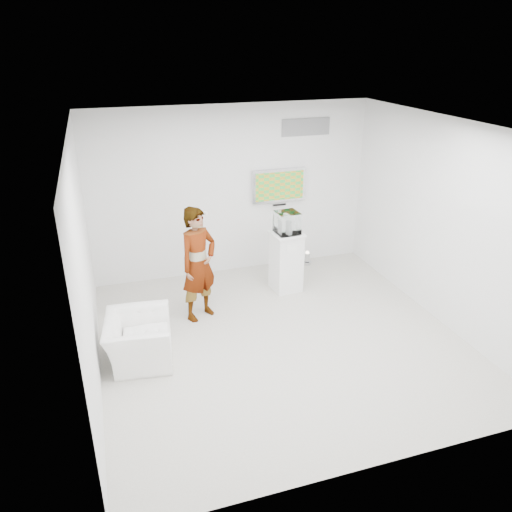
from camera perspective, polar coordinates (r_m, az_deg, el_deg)
The scene contains 10 objects.
room at distance 6.61m, azimuth 3.03°, elevation 1.60°, with size 5.01×5.01×3.00m.
tv at distance 9.06m, azimuth 2.63°, elevation 8.06°, with size 1.00×0.08×0.60m, color silver.
logo_decal at distance 9.06m, azimuth 5.73°, elevation 14.46°, with size 0.90×0.02×0.30m, color slate.
person at distance 7.49m, azimuth -6.58°, elevation -0.92°, with size 0.65×0.42×1.77m, color white.
armchair at distance 6.88m, azimuth -13.27°, elevation -9.26°, with size 0.96×0.84×0.62m, color white.
pedestal at distance 8.45m, azimuth 3.46°, elevation -0.62°, with size 0.50×0.50×1.03m, color white.
floor_uplight at distance 9.57m, azimuth 5.86°, elevation -0.22°, with size 0.16×0.16×0.26m, color silver.
vitrine at distance 8.19m, azimuth 3.58°, elevation 3.82°, with size 0.36×0.36×0.36m, color white.
console at distance 8.21m, azimuth 3.57°, elevation 3.41°, with size 0.05×0.17×0.24m, color white.
wii_remote at distance 7.48m, azimuth -6.16°, elevation 4.93°, with size 0.04×0.15×0.04m, color white.
Camera 1 is at (-2.20, -5.72, 3.98)m, focal length 35.00 mm.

